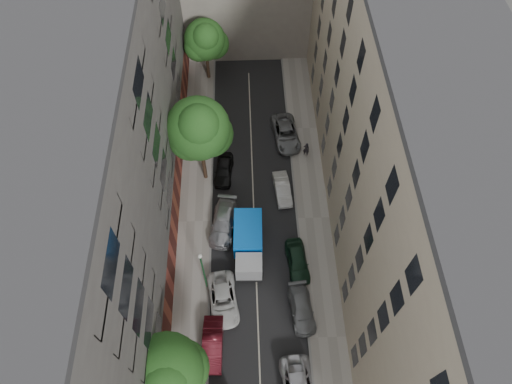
{
  "coord_description": "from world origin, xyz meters",
  "views": [
    {
      "loc": [
        -0.55,
        -21.06,
        36.85
      ],
      "look_at": [
        0.15,
        -0.8,
        6.0
      ],
      "focal_mm": 32.0,
      "sensor_mm": 36.0,
      "label": 1
    }
  ],
  "objects_px": {
    "tree_mid": "(199,131)",
    "car_left_1": "(213,344)",
    "car_right_3": "(282,189)",
    "pedestrian": "(306,149)",
    "car_right_2": "(297,261)",
    "car_left_2": "(223,299)",
    "tarp_truck": "(248,244)",
    "car_left_5": "(216,127)",
    "tree_far": "(206,41)",
    "lamp_post": "(203,268)",
    "car_left_3": "(224,222)",
    "car_left_4": "(224,170)",
    "car_right_4": "(286,134)",
    "car_right_1": "(302,309)",
    "tree_near": "(167,374)"
  },
  "relations": [
    {
      "from": "car_right_3",
      "to": "pedestrian",
      "type": "height_order",
      "value": "pedestrian"
    },
    {
      "from": "tree_far",
      "to": "lamp_post",
      "type": "bearing_deg",
      "value": -89.29
    },
    {
      "from": "car_right_2",
      "to": "car_right_4",
      "type": "xyz_separation_m",
      "value": [
        0.0,
        14.4,
        0.01
      ]
    },
    {
      "from": "tarp_truck",
      "to": "car_left_2",
      "type": "xyz_separation_m",
      "value": [
        -2.2,
        -4.63,
        -0.82
      ]
    },
    {
      "from": "car_left_1",
      "to": "lamp_post",
      "type": "distance_m",
      "value": 5.98
    },
    {
      "from": "car_left_4",
      "to": "car_left_5",
      "type": "xyz_separation_m",
      "value": [
        -0.8,
        5.6,
        0.01
      ]
    },
    {
      "from": "car_left_2",
      "to": "lamp_post",
      "type": "height_order",
      "value": "lamp_post"
    },
    {
      "from": "car_right_4",
      "to": "car_right_3",
      "type": "bearing_deg",
      "value": -103.49
    },
    {
      "from": "tree_far",
      "to": "tree_near",
      "type": "bearing_deg",
      "value": -92.87
    },
    {
      "from": "tarp_truck",
      "to": "pedestrian",
      "type": "distance_m",
      "value": 12.25
    },
    {
      "from": "car_left_4",
      "to": "tree_near",
      "type": "height_order",
      "value": "tree_near"
    },
    {
      "from": "tree_far",
      "to": "tarp_truck",
      "type": "bearing_deg",
      "value": -80.0
    },
    {
      "from": "car_left_3",
      "to": "car_right_1",
      "type": "xyz_separation_m",
      "value": [
        6.4,
        -8.24,
        -0.12
      ]
    },
    {
      "from": "car_right_1",
      "to": "car_right_2",
      "type": "relative_size",
      "value": 1.02
    },
    {
      "from": "tree_mid",
      "to": "car_left_1",
      "type": "bearing_deg",
      "value": -86.82
    },
    {
      "from": "pedestrian",
      "to": "car_left_5",
      "type": "bearing_deg",
      "value": -0.4
    },
    {
      "from": "car_right_4",
      "to": "car_right_1",
      "type": "bearing_deg",
      "value": -96.81
    },
    {
      "from": "car_left_4",
      "to": "car_left_5",
      "type": "distance_m",
      "value": 5.66
    },
    {
      "from": "lamp_post",
      "to": "pedestrian",
      "type": "distance_m",
      "value": 17.15
    },
    {
      "from": "tree_far",
      "to": "car_right_1",
      "type": "bearing_deg",
      "value": -73.75
    },
    {
      "from": "tree_mid",
      "to": "car_right_2",
      "type": "bearing_deg",
      "value": -49.5
    },
    {
      "from": "tarp_truck",
      "to": "pedestrian",
      "type": "height_order",
      "value": "tarp_truck"
    },
    {
      "from": "car_left_5",
      "to": "car_right_3",
      "type": "bearing_deg",
      "value": -54.82
    },
    {
      "from": "tarp_truck",
      "to": "car_left_3",
      "type": "bearing_deg",
      "value": 131.72
    },
    {
      "from": "lamp_post",
      "to": "car_left_4",
      "type": "bearing_deg",
      "value": 83.23
    },
    {
      "from": "tarp_truck",
      "to": "car_left_5",
      "type": "relative_size",
      "value": 1.38
    },
    {
      "from": "car_left_5",
      "to": "tree_near",
      "type": "height_order",
      "value": "tree_near"
    },
    {
      "from": "car_left_5",
      "to": "tree_near",
      "type": "distance_m",
      "value": 26.0
    },
    {
      "from": "tarp_truck",
      "to": "car_left_4",
      "type": "relative_size",
      "value": 1.46
    },
    {
      "from": "car_right_1",
      "to": "car_left_3",
      "type": "bearing_deg",
      "value": 121.65
    },
    {
      "from": "car_left_4",
      "to": "tree_near",
      "type": "relative_size",
      "value": 0.52
    },
    {
      "from": "car_left_1",
      "to": "car_right_4",
      "type": "xyz_separation_m",
      "value": [
        7.2,
        21.2,
        0.01
      ]
    },
    {
      "from": "tree_far",
      "to": "car_right_3",
      "type": "bearing_deg",
      "value": -65.52
    },
    {
      "from": "lamp_post",
      "to": "car_right_2",
      "type": "bearing_deg",
      "value": 12.98
    },
    {
      "from": "car_left_4",
      "to": "tree_near",
      "type": "bearing_deg",
      "value": -93.7
    },
    {
      "from": "car_left_4",
      "to": "car_left_5",
      "type": "height_order",
      "value": "car_left_5"
    },
    {
      "from": "tarp_truck",
      "to": "car_right_2",
      "type": "xyz_separation_m",
      "value": [
        4.2,
        -1.43,
        -0.78
      ]
    },
    {
      "from": "tree_mid",
      "to": "car_left_2",
      "type": "bearing_deg",
      "value": -82.35
    },
    {
      "from": "car_left_3",
      "to": "pedestrian",
      "type": "relative_size",
      "value": 3.02
    },
    {
      "from": "car_left_2",
      "to": "car_right_2",
      "type": "height_order",
      "value": "car_right_2"
    },
    {
      "from": "car_left_1",
      "to": "car_right_4",
      "type": "bearing_deg",
      "value": 73.02
    },
    {
      "from": "car_right_3",
      "to": "tree_mid",
      "type": "xyz_separation_m",
      "value": [
        -7.3,
        1.92,
        6.48
      ]
    },
    {
      "from": "tarp_truck",
      "to": "tree_far",
      "type": "distance_m",
      "value": 22.86
    },
    {
      "from": "car_left_4",
      "to": "tree_far",
      "type": "height_order",
      "value": "tree_far"
    },
    {
      "from": "car_left_2",
      "to": "car_left_5",
      "type": "bearing_deg",
      "value": 85.09
    },
    {
      "from": "car_left_1",
      "to": "car_left_2",
      "type": "height_order",
      "value": "car_left_1"
    },
    {
      "from": "car_left_5",
      "to": "pedestrian",
      "type": "distance_m",
      "value": 9.75
    },
    {
      "from": "car_left_1",
      "to": "pedestrian",
      "type": "height_order",
      "value": "pedestrian"
    },
    {
      "from": "tarp_truck",
      "to": "car_left_1",
      "type": "relative_size",
      "value": 1.36
    },
    {
      "from": "pedestrian",
      "to": "car_right_2",
      "type": "bearing_deg",
      "value": 102.09
    }
  ]
}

